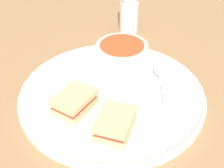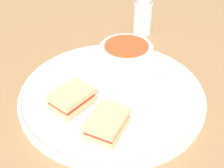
% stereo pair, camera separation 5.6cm
% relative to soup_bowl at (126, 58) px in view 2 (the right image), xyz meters
% --- Properties ---
extents(ground_plane, '(2.40, 2.40, 0.00)m').
position_rel_soup_bowl_xyz_m(ground_plane, '(0.07, 0.02, -0.05)').
color(ground_plane, '#9E754C').
extents(plate, '(0.34, 0.34, 0.02)m').
position_rel_soup_bowl_xyz_m(plate, '(0.07, 0.02, -0.04)').
color(plate, white).
rests_on(plate, ground_plane).
extents(soup_bowl, '(0.10, 0.10, 0.06)m').
position_rel_soup_bowl_xyz_m(soup_bowl, '(0.00, 0.00, 0.00)').
color(soup_bowl, white).
rests_on(soup_bowl, plate).
extents(spoon, '(0.12, 0.07, 0.01)m').
position_rel_soup_bowl_xyz_m(spoon, '(-0.02, 0.08, -0.03)').
color(spoon, silver).
rests_on(spoon, plate).
extents(sandwich_half_near, '(0.07, 0.06, 0.03)m').
position_rel_soup_bowl_xyz_m(sandwich_half_near, '(0.14, -0.01, -0.02)').
color(sandwich_half_near, '#DBBC7F').
rests_on(sandwich_half_near, plate).
extents(sandwich_half_far, '(0.08, 0.07, 0.03)m').
position_rel_soup_bowl_xyz_m(sandwich_half_far, '(0.15, 0.07, -0.02)').
color(sandwich_half_far, '#DBBC7F').
rests_on(sandwich_half_far, plate).
extents(salt_shaker, '(0.05, 0.05, 0.09)m').
position_rel_soup_bowl_xyz_m(salt_shaker, '(-0.18, -0.08, -0.00)').
color(salt_shaker, silver).
rests_on(salt_shaker, ground_plane).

